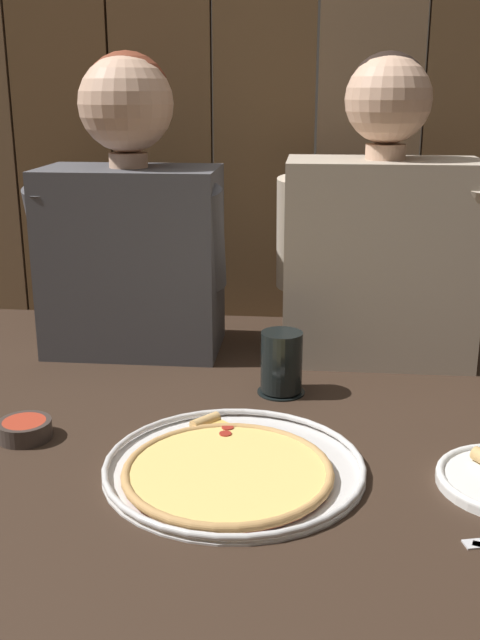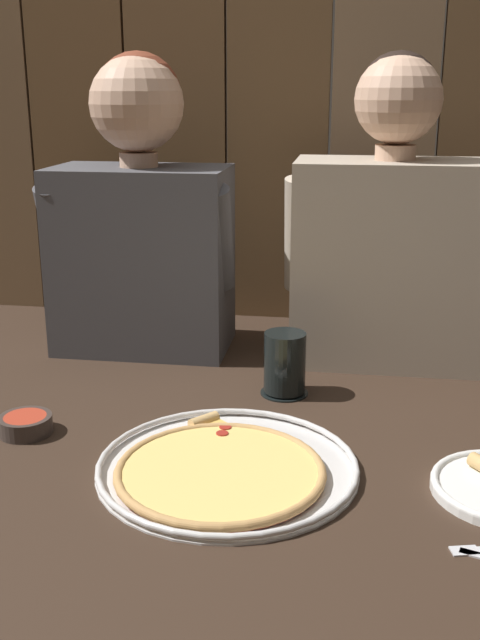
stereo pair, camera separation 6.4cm
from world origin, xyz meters
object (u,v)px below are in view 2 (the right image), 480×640
Objects in this scene: pizza_tray at (224,468)px; diner_right at (391,231)px; drinking_glass at (285,364)px; dipping_bowl at (26,424)px; diner_left at (141,216)px.

pizza_tray is 0.64× the size of diner_right.
pizza_tray is 3.29× the size of drinking_glass.
dipping_bowl is (-0.41, -0.23, -0.04)m from drinking_glass.
pizza_tray is at bearing -63.61° from diner_left.
dipping_bowl is 0.54m from diner_left.
diner_left is at bearing 145.70° from drinking_glass.
diner_left is 0.52m from diner_right.
pizza_tray is 0.63× the size of diner_left.
dipping_bowl reaches higher than pizza_tray.
drinking_glass is at bearing 79.35° from pizza_tray.
dipping_bowl is at bearing -99.77° from diner_left.
drinking_glass reaches higher than dipping_bowl.
dipping_bowl is 0.14× the size of diner_left.
diner_left reaches higher than diner_right.
pizza_tray is 0.33m from drinking_glass.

